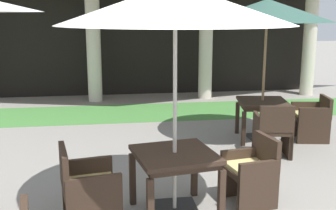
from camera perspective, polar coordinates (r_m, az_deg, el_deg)
name	(u,v)px	position (r m, az deg, el deg)	size (l,w,h in m)	color
lawn_strip	(158,112)	(9.85, -1.37, -0.94)	(12.00, 1.86, 0.01)	#47843D
patio_table_near_foreground	(262,106)	(7.77, 12.87, -0.14)	(0.99, 0.99, 0.74)	#38281E
patio_umbrella_near_foreground	(267,11)	(7.59, 13.50, 12.43)	(2.30, 2.30, 2.60)	#2D2D2D
patio_chair_near_foreground_east	(312,119)	(8.06, 19.19, -1.78)	(0.67, 0.66, 0.82)	#38281E
patio_chair_near_foreground_south	(273,131)	(6.95, 14.27, -3.50)	(0.64, 0.63, 0.89)	#38281E
patio_table_mid_left	(175,161)	(4.74, 0.93, -7.73)	(1.01, 1.01, 0.76)	#38281E
patio_umbrella_mid_left	(175,6)	(4.45, 1.01, 13.44)	(2.53, 2.53, 2.66)	#2D2D2D
patio_chair_mid_left_east	(251,172)	(5.22, 11.39, -9.06)	(0.61, 0.62, 0.84)	#38281E
patio_chair_mid_left_west	(87,190)	(4.62, -11.09, -11.46)	(0.68, 0.71, 0.92)	#38281E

